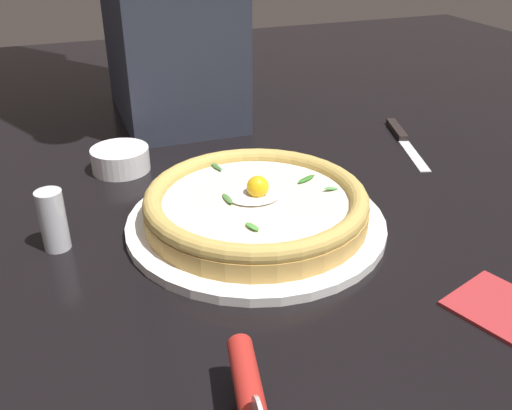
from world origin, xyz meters
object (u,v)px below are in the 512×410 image
pizza (256,204)px  table_knife (401,136)px  pizza_cutter (252,405)px  pepper_shaker (53,220)px  side_bowl (121,159)px

pizza → table_knife: pizza is taller
pizza_cutter → table_knife: bearing=47.4°
pizza → pepper_shaker: 0.25m
pizza → table_knife: (0.35, 0.20, -0.03)m
side_bowl → pepper_shaker: (-0.11, -0.20, 0.02)m
side_bowl → pizza: bearing=-59.9°
side_bowl → table_knife: (0.49, -0.04, -0.01)m
table_knife → pepper_shaker: (-0.60, -0.16, 0.03)m
pizza → table_knife: 0.41m
pizza_cutter → pepper_shaker: pizza_cutter is taller
side_bowl → pizza_cutter: bearing=-87.9°
side_bowl → table_knife: size_ratio=0.42×
pizza → pepper_shaker: size_ratio=3.72×
pizza_cutter → pepper_shaker: (-0.13, 0.35, -0.00)m
side_bowl → pizza_cutter: size_ratio=0.58×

